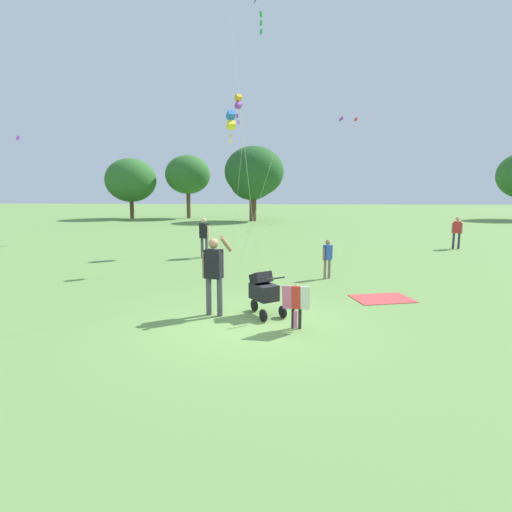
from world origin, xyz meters
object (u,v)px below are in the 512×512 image
Objects in this scene: kite_orange_delta at (231,121)px; person_couple_left at (204,234)px; kite_green_novelty at (239,104)px; picnic_blanket at (382,299)px; child_with_butterfly_kite at (296,302)px; person_adult_flyer at (214,269)px; stroller at (263,290)px; person_sitting_far at (328,256)px; person_red_shirt at (457,230)px; kite_adult_black at (259,10)px.

kite_orange_delta reaches higher than person_couple_left.
kite_green_novelty is 8.64m from picnic_blanket.
child_with_butterfly_kite is at bearing -76.73° from kite_orange_delta.
person_adult_flyer is at bearing -89.88° from kite_green_novelty.
stroller reaches higher than picnic_blanket.
stroller is at bearing -79.99° from kite_green_novelty.
kite_green_novelty is at bearing 100.01° from stroller.
person_sitting_far reaches higher than stroller.
stroller is at bearing 3.43° from person_adult_flyer.
child_with_butterfly_kite is 0.65× the size of picnic_blanket.
stroller is 3.53m from picnic_blanket.
kite_green_novelty reaches higher than person_couple_left.
stroller is 8.42m from person_couple_left.
person_sitting_far is (3.68, -5.68, -4.99)m from kite_orange_delta.
person_couple_left reaches higher than picnic_blanket.
person_red_shirt is (9.77, 11.14, -0.19)m from person_adult_flyer.
person_adult_flyer reaches higher than person_red_shirt.
kite_adult_black reaches higher than person_couple_left.
kite_orange_delta is (-0.68, 9.81, 4.65)m from person_adult_flyer.
person_adult_flyer is 0.22× the size of kite_adult_black.
person_couple_left is (-11.41, -3.12, 0.08)m from person_red_shirt.
stroller is 0.64× the size of person_couple_left.
child_with_butterfly_kite is at bearing -75.86° from kite_green_novelty.
person_red_shirt is (8.90, 8.31, -6.69)m from kite_adult_black.
person_red_shirt is (8.65, 11.07, 0.28)m from stroller.
kite_green_novelty is at bearing -78.69° from kite_orange_delta.
kite_orange_delta is 11.07m from picnic_blanket.
kite_adult_black is at bearing 72.85° from person_adult_flyer.
kite_adult_black is at bearing -77.48° from kite_orange_delta.
person_adult_flyer is 0.30× the size of kite_green_novelty.
person_sitting_far is at bearing -39.92° from person_couple_left.
person_couple_left reaches higher than stroller.
picnic_blanket is (4.20, 1.69, -1.07)m from person_adult_flyer.
stroller is at bearing -84.86° from kite_adult_black.
kite_adult_black is (0.87, 2.83, 6.50)m from person_adult_flyer.
kite_green_novelty is at bearing 90.12° from person_adult_flyer.
picnic_blanket is (4.88, -8.12, -5.72)m from kite_orange_delta.
person_sitting_far is (3.01, 4.14, -0.33)m from person_adult_flyer.
kite_orange_delta is at bearing 93.95° from person_adult_flyer.
stroller is 11.16m from kite_orange_delta.
person_couple_left is 8.66m from picnic_blanket.
picnic_blanket is at bearing -47.33° from person_couple_left.
kite_adult_black reaches higher than person_red_shirt.
person_adult_flyer reaches higher than picnic_blanket.
person_adult_flyer is at bearing 154.80° from child_with_butterfly_kite.
person_adult_flyer reaches higher than person_sitting_far.
kite_adult_black is (-0.97, 3.70, 6.99)m from child_with_butterfly_kite.
kite_orange_delta reaches higher than person_adult_flyer.
kite_adult_black is (-0.25, 2.76, 6.97)m from stroller.
kite_adult_black is at bearing -148.55° from person_sitting_far.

